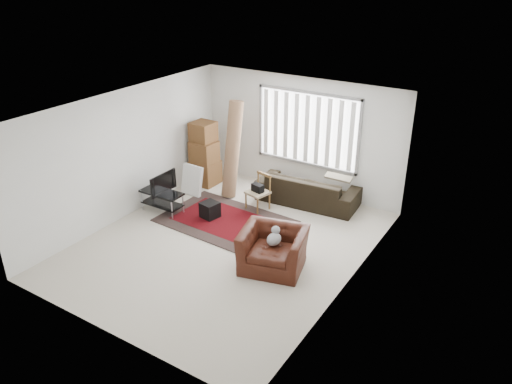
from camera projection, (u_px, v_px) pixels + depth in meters
room at (241, 151)px, 9.33m from camera, size 6.00×6.02×2.71m
persian_rug at (225, 221)px, 10.51m from camera, size 2.73×1.89×0.02m
tv_stand at (162, 197)px, 10.78m from camera, size 0.95×0.43×0.48m
tv at (161, 182)px, 10.63m from camera, size 0.10×0.77×0.44m
subwoofer at (210, 210)px, 10.59m from camera, size 0.39×0.39×0.34m
moving_boxes at (204, 156)px, 12.00m from camera, size 0.65×0.59×1.54m
white_flatpack at (192, 180)px, 11.58m from camera, size 0.57×0.27×0.71m
rolled_rug at (232, 149)px, 11.26m from camera, size 0.41×0.71×2.22m
sofa at (308, 185)px, 11.14m from camera, size 2.34×1.15×0.87m
side_chair at (258, 190)px, 10.85m from camera, size 0.52×0.52×0.81m
armchair at (273, 247)px, 8.80m from camera, size 1.35×1.24×0.84m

